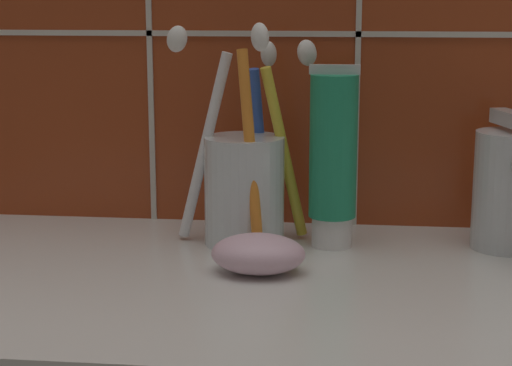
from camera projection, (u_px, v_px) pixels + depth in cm
name	position (u px, v px, depth cm)	size (l,w,h in cm)	color
sink_counter	(328.00, 292.00, 63.55)	(74.89, 32.96, 2.00)	silver
toothbrush_cup	(245.00, 181.00, 71.58)	(13.01, 10.41, 18.71)	silver
toothpaste_tube	(329.00, 158.00, 70.31)	(4.12, 3.93, 15.16)	white
sink_faucet	(512.00, 186.00, 69.64)	(5.92, 10.46, 11.38)	silver
soap_bar	(258.00, 254.00, 64.48)	(7.14, 5.34, 3.00)	#DBB2C6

